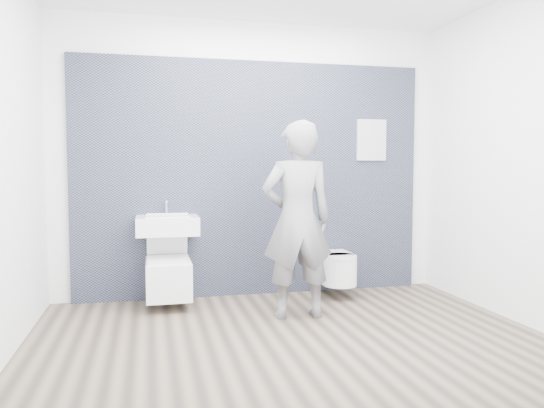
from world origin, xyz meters
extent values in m
plane|color=brown|center=(0.00, 0.00, 0.00)|extent=(4.00, 4.00, 0.00)
plane|color=white|center=(0.00, 1.50, 1.40)|extent=(4.00, 0.00, 4.00)
plane|color=white|center=(0.00, -1.50, 1.40)|extent=(4.00, 0.00, 4.00)
plane|color=white|center=(-2.00, 0.00, 1.40)|extent=(0.00, 3.00, 3.00)
plane|color=white|center=(2.00, 0.00, 1.40)|extent=(0.00, 3.00, 3.00)
cube|color=black|center=(0.00, 1.47, 0.00)|extent=(3.60, 0.06, 2.40)
cube|color=white|center=(-0.88, 1.22, 0.77)|extent=(0.58, 0.44, 0.17)
cube|color=silver|center=(-0.88, 1.20, 0.85)|extent=(0.41, 0.29, 0.03)
cylinder|color=silver|center=(-0.88, 1.38, 0.93)|extent=(0.02, 0.02, 0.15)
cylinder|color=silver|center=(-0.88, 1.33, 0.99)|extent=(0.02, 0.10, 0.02)
cylinder|color=silver|center=(-0.88, 1.42, 0.62)|extent=(0.04, 0.04, 0.12)
cube|color=white|center=(-0.88, 1.14, 0.27)|extent=(0.41, 0.60, 0.35)
cylinder|color=silver|center=(-0.88, 1.10, 0.43)|extent=(0.29, 0.29, 0.03)
cube|color=white|center=(-0.88, 1.10, 0.46)|extent=(0.39, 0.48, 0.02)
cube|color=white|center=(-0.88, 1.32, 0.67)|extent=(0.39, 0.17, 0.42)
cube|color=silver|center=(-0.88, 1.41, 0.14)|extent=(0.11, 0.06, 0.08)
cube|color=white|center=(0.80, 1.24, 0.28)|extent=(0.34, 0.39, 0.28)
cylinder|color=white|center=(0.80, 1.05, 0.28)|extent=(0.34, 0.34, 0.28)
cube|color=white|center=(0.80, 1.22, 0.43)|extent=(0.32, 0.37, 0.03)
cylinder|color=white|center=(0.80, 1.03, 0.43)|extent=(0.32, 0.32, 0.03)
cube|color=silver|center=(0.80, 1.41, 0.18)|extent=(0.09, 0.06, 0.08)
cube|color=white|center=(1.29, 1.43, 0.00)|extent=(0.33, 0.03, 0.44)
imported|color=gray|center=(0.21, 0.54, 0.86)|extent=(0.64, 0.42, 1.72)
camera|label=1|loc=(-1.05, -3.90, 1.32)|focal=35.00mm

